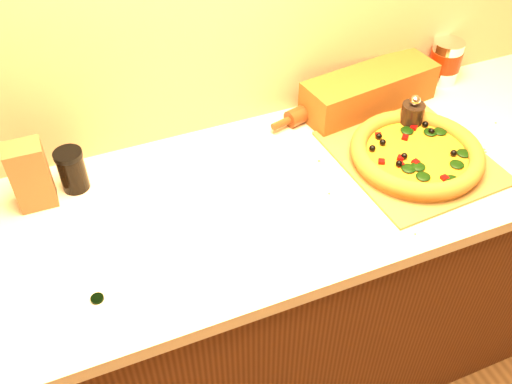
% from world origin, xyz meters
% --- Properties ---
extents(cabinet, '(2.80, 0.65, 0.86)m').
position_xyz_m(cabinet, '(0.00, 1.43, 0.43)').
color(cabinet, '#42200E').
rests_on(cabinet, ground).
extents(countertop, '(2.84, 0.68, 0.04)m').
position_xyz_m(countertop, '(0.00, 1.43, 0.88)').
color(countertop, beige).
rests_on(countertop, cabinet).
extents(pizza_peel, '(0.42, 0.60, 0.01)m').
position_xyz_m(pizza_peel, '(0.40, 1.41, 0.90)').
color(pizza_peel, olive).
rests_on(pizza_peel, countertop).
extents(pizza, '(0.37, 0.37, 0.05)m').
position_xyz_m(pizza, '(0.40, 1.38, 0.93)').
color(pizza, '#AF7D2B').
rests_on(pizza, pizza_peel).
extents(bottle_cap, '(0.03, 0.03, 0.01)m').
position_xyz_m(bottle_cap, '(-0.52, 1.25, 0.90)').
color(bottle_cap, black).
rests_on(bottle_cap, countertop).
extents(pepper_grinder, '(0.07, 0.07, 0.13)m').
position_xyz_m(pepper_grinder, '(0.46, 1.51, 0.95)').
color(pepper_grinder, black).
rests_on(pepper_grinder, countertop).
extents(rolling_pin, '(0.38, 0.12, 0.05)m').
position_xyz_m(rolling_pin, '(0.27, 1.70, 0.93)').
color(rolling_pin, '#51210D').
rests_on(rolling_pin, countertop).
extents(coffee_canister, '(0.10, 0.10, 0.14)m').
position_xyz_m(coffee_canister, '(0.72, 1.71, 0.97)').
color(coffee_canister, silver).
rests_on(coffee_canister, countertop).
extents(bread_bag, '(0.45, 0.20, 0.12)m').
position_xyz_m(bread_bag, '(0.41, 1.67, 0.96)').
color(bread_bag, brown).
rests_on(bread_bag, countertop).
extents(paper_bag, '(0.09, 0.08, 0.18)m').
position_xyz_m(paper_bag, '(-0.60, 1.62, 0.99)').
color(paper_bag, brown).
rests_on(paper_bag, countertop).
extents(dark_jar, '(0.07, 0.07, 0.12)m').
position_xyz_m(dark_jar, '(-0.50, 1.64, 0.96)').
color(dark_jar, black).
rests_on(dark_jar, countertop).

